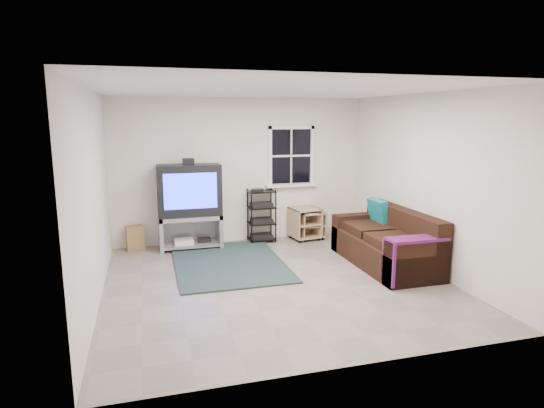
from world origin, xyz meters
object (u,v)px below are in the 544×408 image
object	(u,v)px
side_table_right	(310,223)
sofa	(387,244)
tv_unit	(189,199)
av_rack	(262,219)
side_table_left	(304,222)

from	to	relation	value
side_table_right	sofa	size ratio (longest dim) A/B	0.26
sofa	tv_unit	bearing A→B (deg)	148.33
av_rack	side_table_right	size ratio (longest dim) A/B	1.84
side_table_right	sofa	xyz separation A→B (m)	(0.59, -1.81, 0.03)
tv_unit	sofa	xyz separation A→B (m)	(2.83, -1.75, -0.53)
av_rack	side_table_left	size ratio (longest dim) A/B	1.66
av_rack	sofa	xyz separation A→B (m)	(1.53, -1.84, -0.10)
sofa	av_rack	bearing A→B (deg)	129.74
tv_unit	side_table_right	bearing A→B (deg)	1.61
side_table_right	tv_unit	bearing A→B (deg)	-178.39
tv_unit	side_table_left	size ratio (longest dim) A/B	2.67
av_rack	side_table_left	bearing A→B (deg)	-2.32
av_rack	sofa	world-z (taller)	av_rack
av_rack	side_table_right	world-z (taller)	av_rack
side_table_left	side_table_right	bearing A→B (deg)	1.96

